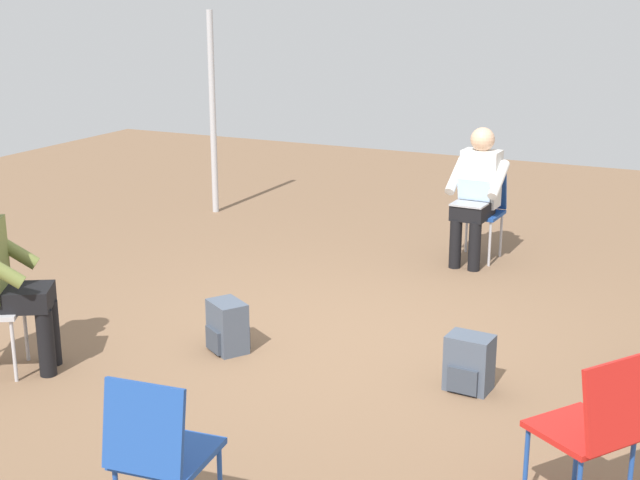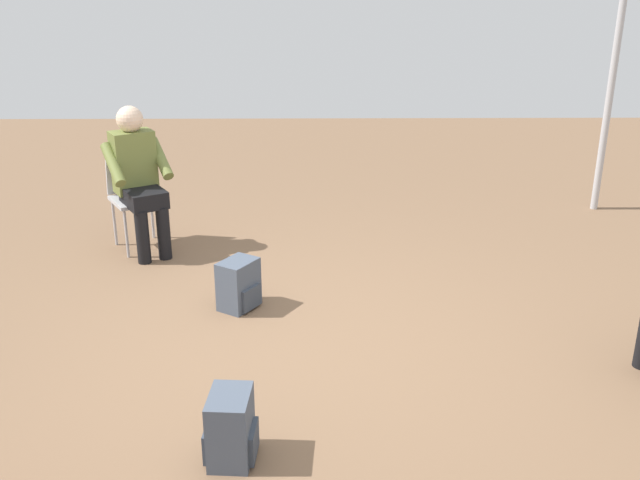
{
  "view_description": "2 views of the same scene",
  "coord_description": "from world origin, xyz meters",
  "px_view_note": "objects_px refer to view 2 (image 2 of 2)",
  "views": [
    {
      "loc": [
        -2.45,
        5.32,
        2.45
      ],
      "look_at": [
        0.11,
        -0.02,
        0.77
      ],
      "focal_mm": 50.0,
      "sensor_mm": 36.0,
      "label": 1
    },
    {
      "loc": [
        -4.0,
        -0.16,
        2.27
      ],
      "look_at": [
        0.08,
        -0.21,
        0.73
      ],
      "focal_mm": 40.0,
      "sensor_mm": 36.0,
      "label": 2
    }
  ],
  "objects_px": {
    "person_in_olive": "(138,173)",
    "backpack_by_empty_chair": "(239,287)",
    "backpack_near_laptop_user": "(231,431)",
    "chair_northeast": "(134,191)"
  },
  "relations": [
    {
      "from": "person_in_olive",
      "to": "backpack_near_laptop_user",
      "type": "relative_size",
      "value": 3.44
    },
    {
      "from": "person_in_olive",
      "to": "backpack_near_laptop_user",
      "type": "xyz_separation_m",
      "value": [
        -2.82,
        -1.05,
        -0.54
      ]
    },
    {
      "from": "backpack_by_empty_chair",
      "to": "person_in_olive",
      "type": "bearing_deg",
      "value": 39.48
    },
    {
      "from": "person_in_olive",
      "to": "backpack_by_empty_chair",
      "type": "xyz_separation_m",
      "value": [
        -1.12,
        -0.92,
        -0.54
      ]
    },
    {
      "from": "chair_northeast",
      "to": "person_in_olive",
      "type": "height_order",
      "value": "person_in_olive"
    },
    {
      "from": "person_in_olive",
      "to": "backpack_by_empty_chair",
      "type": "bearing_deg",
      "value": 98.68
    },
    {
      "from": "person_in_olive",
      "to": "backpack_near_laptop_user",
      "type": "height_order",
      "value": "person_in_olive"
    },
    {
      "from": "chair_northeast",
      "to": "backpack_near_laptop_user",
      "type": "height_order",
      "value": "chair_northeast"
    },
    {
      "from": "person_in_olive",
      "to": "backpack_near_laptop_user",
      "type": "distance_m",
      "value": 3.05
    },
    {
      "from": "chair_northeast",
      "to": "backpack_near_laptop_user",
      "type": "bearing_deg",
      "value": 80.1
    }
  ]
}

